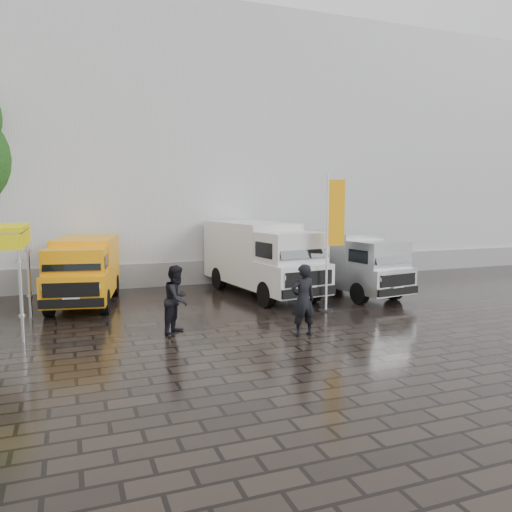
{
  "coord_description": "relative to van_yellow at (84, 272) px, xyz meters",
  "views": [
    {
      "loc": [
        -7.07,
        -12.88,
        3.64
      ],
      "look_at": [
        -1.37,
        2.2,
        1.81
      ],
      "focal_mm": 35.0,
      "sensor_mm": 36.0,
      "label": 1
    }
  ],
  "objects": [
    {
      "name": "van_yellow",
      "position": [
        0.0,
        0.0,
        0.0
      ],
      "size": [
        2.79,
        5.24,
        2.3
      ],
      "primitive_type": null,
      "rotation": [
        0.0,
        0.0,
        -0.18
      ],
      "color": "#FC9F0D",
      "rests_on": "ground"
    },
    {
      "name": "hall_plinth",
      "position": [
        8.6,
        2.81,
        -0.65
      ],
      "size": [
        44.0,
        0.15,
        1.0
      ],
      "primitive_type": "cube",
      "color": "gray",
      "rests_on": "ground"
    },
    {
      "name": "ground",
      "position": [
        6.6,
        -5.14,
        -1.15
      ],
      "size": [
        120.0,
        120.0,
        0.0
      ],
      "primitive_type": "plane",
      "color": "black",
      "rests_on": "ground"
    },
    {
      "name": "flagpole",
      "position": [
        7.56,
        -3.77,
        1.3
      ],
      "size": [
        0.88,
        0.5,
        4.46
      ],
      "color": "black",
      "rests_on": "ground"
    },
    {
      "name": "wheelie_bin",
      "position": [
        14.42,
        2.25,
        -0.65
      ],
      "size": [
        0.64,
        0.64,
        0.99
      ],
      "primitive_type": "cube",
      "rotation": [
        0.0,
        0.0,
        0.08
      ],
      "color": "black",
      "rests_on": "ground"
    },
    {
      "name": "van_silver",
      "position": [
        9.52,
        -1.41,
        0.04
      ],
      "size": [
        2.59,
        5.69,
        2.38
      ],
      "primitive_type": null,
      "rotation": [
        0.0,
        0.0,
        0.14
      ],
      "color": "#A7AAAC",
      "rests_on": "ground"
    },
    {
      "name": "exhibition_hall",
      "position": [
        8.6,
        10.86,
        4.85
      ],
      "size": [
        44.0,
        16.0,
        12.0
      ],
      "primitive_type": "cube",
      "color": "silver",
      "rests_on": "ground"
    },
    {
      "name": "van_white",
      "position": [
        6.41,
        -0.44,
        0.23
      ],
      "size": [
        2.94,
        6.58,
        2.76
      ],
      "primitive_type": null,
      "rotation": [
        0.0,
        0.0,
        0.13
      ],
      "color": "silver",
      "rests_on": "ground"
    },
    {
      "name": "person_tent",
      "position": [
        2.24,
        -4.74,
        -0.22
      ],
      "size": [
        1.11,
        1.15,
        1.87
      ],
      "primitive_type": "imported",
      "rotation": [
        0.0,
        0.0,
        0.91
      ],
      "color": "black",
      "rests_on": "ground"
    },
    {
      "name": "person_front",
      "position": [
        5.33,
        -6.23,
        -0.18
      ],
      "size": [
        0.72,
        0.49,
        1.94
      ],
      "primitive_type": "imported",
      "rotation": [
        0.0,
        0.0,
        3.17
      ],
      "color": "black",
      "rests_on": "ground"
    }
  ]
}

